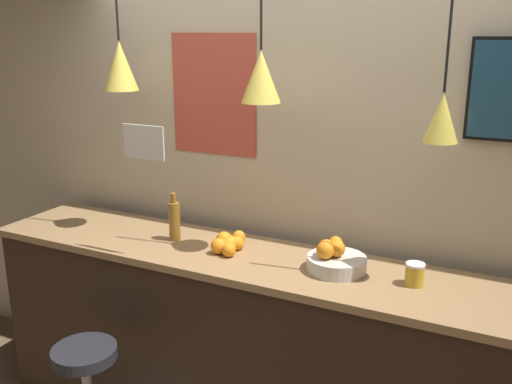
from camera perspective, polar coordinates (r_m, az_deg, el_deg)
name	(u,v)px	position (r m, az deg, el deg)	size (l,w,h in m)	color
back_wall	(289,176)	(3.20, 3.28, 1.64)	(8.00, 0.06, 2.90)	beige
service_counter	(256,352)	(3.20, 0.00, -15.74)	(3.13, 0.60, 1.11)	black
fruit_bowl	(335,259)	(2.80, 7.86, -6.66)	(0.29, 0.29, 0.16)	beige
orange_pile	(229,243)	(3.03, -2.77, -5.14)	(0.17, 0.27, 0.09)	orange
juice_bottle	(174,220)	(3.18, -8.16, -2.82)	(0.06, 0.06, 0.27)	olive
spread_jar	(415,274)	(2.72, 15.59, -7.93)	(0.09, 0.09, 0.11)	gold
pendant_lamp_left	(120,65)	(3.25, -13.42, 12.24)	(0.19, 0.19, 0.89)	black
pendant_lamp_middle	(261,76)	(2.79, 0.51, 11.54)	(0.19, 0.19, 0.91)	black
pendant_lamp_right	(442,115)	(2.55, 18.12, 7.33)	(0.15, 0.15, 1.03)	black
hanging_menu_board	(144,142)	(2.87, -11.18, 4.90)	(0.24, 0.01, 0.17)	silver
wall_poster	(214,95)	(3.29, -4.27, 9.66)	(0.54, 0.01, 0.68)	#C64C3D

